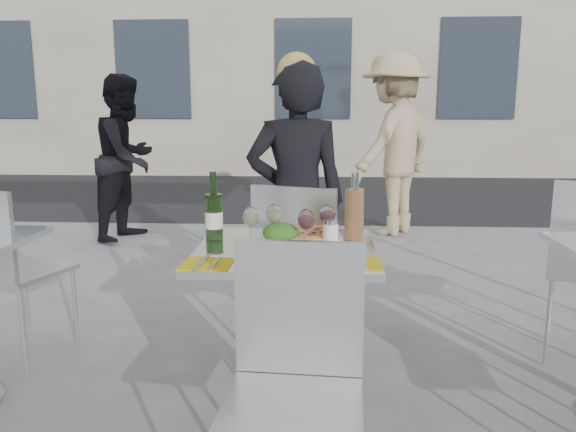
# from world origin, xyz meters

# --- Properties ---
(ground) EXTENTS (80.00, 80.00, 0.00)m
(ground) POSITION_xyz_m (0.00, 0.00, 0.00)
(ground) COLOR slate
(street_asphalt) EXTENTS (24.00, 5.00, 0.00)m
(street_asphalt) POSITION_xyz_m (0.00, 6.50, 0.00)
(street_asphalt) COLOR black
(street_asphalt) RESTS_ON ground
(main_table) EXTENTS (0.72, 0.72, 0.75)m
(main_table) POSITION_xyz_m (0.00, 0.00, 0.54)
(main_table) COLOR #B7BABF
(main_table) RESTS_ON ground
(chair_far) EXTENTS (0.54, 0.55, 0.94)m
(chair_far) POSITION_xyz_m (0.04, 0.52, 0.56)
(chair_far) COLOR silver
(chair_far) RESTS_ON ground
(chair_near) EXTENTS (0.43, 0.45, 0.90)m
(chair_near) POSITION_xyz_m (0.07, -0.62, 0.53)
(chair_near) COLOR silver
(chair_near) RESTS_ON ground
(side_chair_lfar) EXTENTS (0.53, 0.54, 0.92)m
(side_chair_lfar) POSITION_xyz_m (-1.47, 0.47, 0.54)
(side_chair_lfar) COLOR silver
(side_chair_lfar) RESTS_ON ground
(woman_diner) EXTENTS (0.60, 0.43, 1.55)m
(woman_diner) POSITION_xyz_m (0.00, 0.95, 0.78)
(woman_diner) COLOR black
(woman_diner) RESTS_ON ground
(pedestrian_a) EXTENTS (0.79, 0.92, 1.63)m
(pedestrian_a) POSITION_xyz_m (-1.78, 3.28, 0.81)
(pedestrian_a) COLOR black
(pedestrian_a) RESTS_ON ground
(pedestrian_b) EXTENTS (1.29, 1.37, 1.86)m
(pedestrian_b) POSITION_xyz_m (0.90, 3.65, 0.93)
(pedestrian_b) COLOR tan
(pedestrian_b) RESTS_ON ground
(pizza_near) EXTENTS (0.34, 0.34, 0.02)m
(pizza_near) POSITION_xyz_m (0.02, -0.14, 0.76)
(pizza_near) COLOR tan
(pizza_near) RESTS_ON main_table
(pizza_far) EXTENTS (0.33, 0.33, 0.03)m
(pizza_far) POSITION_xyz_m (0.07, 0.17, 0.77)
(pizza_far) COLOR white
(pizza_far) RESTS_ON main_table
(salad_plate) EXTENTS (0.22, 0.22, 0.09)m
(salad_plate) POSITION_xyz_m (-0.03, 0.07, 0.79)
(salad_plate) COLOR white
(salad_plate) RESTS_ON main_table
(wine_bottle) EXTENTS (0.07, 0.08, 0.29)m
(wine_bottle) POSITION_xyz_m (-0.31, 0.10, 0.86)
(wine_bottle) COLOR #274C1C
(wine_bottle) RESTS_ON main_table
(carafe) EXTENTS (0.08, 0.08, 0.29)m
(carafe) POSITION_xyz_m (0.28, 0.14, 0.87)
(carafe) COLOR tan
(carafe) RESTS_ON main_table
(sugar_shaker) EXTENTS (0.06, 0.06, 0.11)m
(sugar_shaker) POSITION_xyz_m (0.18, 0.04, 0.80)
(sugar_shaker) COLOR white
(sugar_shaker) RESTS_ON main_table
(wineglass_white_a) EXTENTS (0.07, 0.07, 0.16)m
(wineglass_white_a) POSITION_xyz_m (-0.15, 0.05, 0.86)
(wineglass_white_a) COLOR white
(wineglass_white_a) RESTS_ON main_table
(wineglass_white_b) EXTENTS (0.07, 0.07, 0.16)m
(wineglass_white_b) POSITION_xyz_m (-0.06, 0.12, 0.86)
(wineglass_white_b) COLOR white
(wineglass_white_b) RESTS_ON main_table
(wineglass_red_a) EXTENTS (0.07, 0.07, 0.16)m
(wineglass_red_a) POSITION_xyz_m (0.08, 0.01, 0.86)
(wineglass_red_a) COLOR white
(wineglass_red_a) RESTS_ON main_table
(wineglass_red_b) EXTENTS (0.07, 0.07, 0.16)m
(wineglass_red_b) POSITION_xyz_m (0.17, 0.12, 0.86)
(wineglass_red_b) COLOR white
(wineglass_red_b) RESTS_ON main_table
(napkin_left) EXTENTS (0.19, 0.20, 0.01)m
(napkin_left) POSITION_xyz_m (-0.27, -0.27, 0.75)
(napkin_left) COLOR yellow
(napkin_left) RESTS_ON main_table
(napkin_right) EXTENTS (0.18, 0.20, 0.01)m
(napkin_right) POSITION_xyz_m (0.27, -0.23, 0.75)
(napkin_right) COLOR yellow
(napkin_right) RESTS_ON main_table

